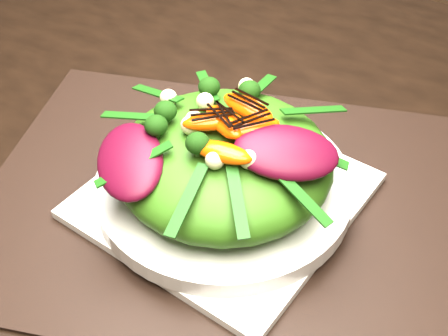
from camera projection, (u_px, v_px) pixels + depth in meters
The scene contains 10 objects.
dining_table at pixel (138, 102), 0.81m from camera, with size 1.60×0.90×0.75m, color black.
placemat at pixel (224, 200), 0.65m from camera, with size 0.52×0.39×0.00m, color black.
plate_base at pixel (224, 195), 0.64m from camera, with size 0.26×0.26×0.01m, color white.
salad_bowl at pixel (224, 185), 0.63m from camera, with size 0.27×0.27×0.02m, color silver.
lettuce_mound at pixel (224, 160), 0.61m from camera, with size 0.22×0.22×0.08m, color #336112.
radicchio_leaf at pixel (286, 152), 0.55m from camera, with size 0.10×0.06×0.02m, color #3F0617.
orange_segment at pixel (237, 118), 0.59m from camera, with size 0.06×0.02×0.02m, color #FC4104.
broccoli_floret at pixel (179, 91), 0.62m from camera, with size 0.03×0.03×0.03m, color black.
macadamia_nut at pixel (231, 179), 0.53m from camera, with size 0.02×0.02×0.02m, color #C4B68A.
balsamic_drizzle at pixel (237, 111), 0.58m from camera, with size 0.05×0.00×0.00m, color black.
Camera 1 is at (0.44, -0.50, 1.22)m, focal length 48.00 mm.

